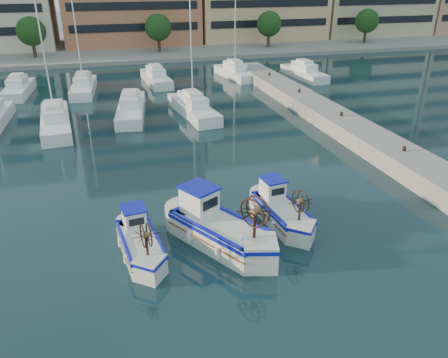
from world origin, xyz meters
TOP-DOWN VIEW (x-y plane):
  - ground at (0.00, 0.00)m, footprint 300.00×300.00m
  - quay at (13.00, 8.00)m, footprint 3.00×60.00m
  - yacht_marina at (-3.42, 27.40)m, footprint 37.96×23.51m
  - fishing_boat_a at (-4.57, 0.94)m, footprint 2.00×3.99m
  - fishing_boat_b at (-0.96, 0.75)m, footprint 4.34×5.37m
  - fishing_boat_c at (2.67, 1.81)m, footprint 2.09×4.22m

SIDE VIEW (x-z plane):
  - ground at x=0.00m, z-range 0.00..0.00m
  - yacht_marina at x=-3.42m, z-range -5.22..6.28m
  - quay at x=13.00m, z-range 0.00..1.20m
  - fishing_boat_a at x=-4.57m, z-range -0.55..1.89m
  - fishing_boat_c at x=2.67m, z-range -0.58..2.00m
  - fishing_boat_b at x=-0.96m, z-range -0.73..2.53m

